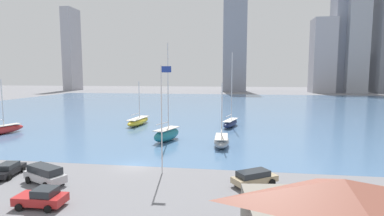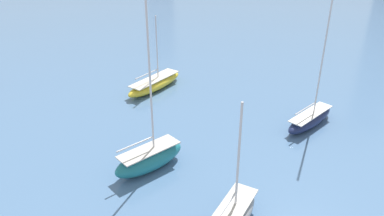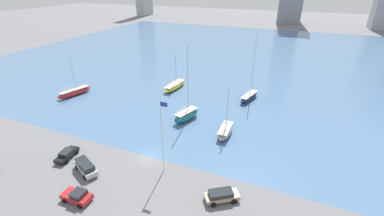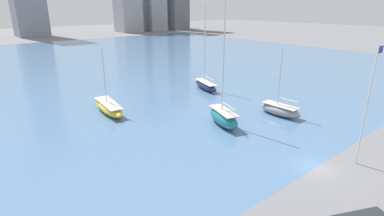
{
  "view_description": "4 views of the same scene",
  "coord_description": "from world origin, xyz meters",
  "px_view_note": "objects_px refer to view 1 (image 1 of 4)",
  "views": [
    {
      "loc": [
        12.58,
        -35.34,
        11.51
      ],
      "look_at": [
        5.5,
        13.75,
        5.94
      ],
      "focal_mm": 28.0,
      "sensor_mm": 36.0,
      "label": 1
    },
    {
      "loc": [
        18.72,
        -8.21,
        20.81
      ],
      "look_at": [
        3.21,
        18.5,
        5.23
      ],
      "focal_mm": 35.0,
      "sensor_mm": 36.0,
      "label": 2
    },
    {
      "loc": [
        20.92,
        -30.77,
        27.88
      ],
      "look_at": [
        3.73,
        11.1,
        5.09
      ],
      "focal_mm": 24.0,
      "sensor_mm": 36.0,
      "label": 3
    },
    {
      "loc": [
        -27.49,
        -13.11,
        16.1
      ],
      "look_at": [
        -1.66,
        18.36,
        2.13
      ],
      "focal_mm": 28.0,
      "sensor_mm": 36.0,
      "label": 4
    }
  ],
  "objects_px": {
    "flag_pole": "(162,116)",
    "sailboat_yellow": "(138,121)",
    "parked_wagon_tan": "(254,177)",
    "parked_pickup_red": "(42,198)",
    "sailboat_navy": "(230,123)",
    "parked_sedan_black": "(8,169)",
    "sailboat_teal": "(167,134)",
    "parked_suv_silver": "(45,174)",
    "boat_shed": "(342,215)",
    "sailboat_red": "(1,130)",
    "sailboat_gray": "(221,141)"
  },
  "relations": [
    {
      "from": "flag_pole",
      "to": "sailboat_teal",
      "type": "xyz_separation_m",
      "value": [
        -3.37,
        16.8,
        -5.56
      ]
    },
    {
      "from": "flag_pole",
      "to": "sailboat_teal",
      "type": "distance_m",
      "value": 18.01
    },
    {
      "from": "parked_sedan_black",
      "to": "parked_wagon_tan",
      "type": "bearing_deg",
      "value": -7.36
    },
    {
      "from": "sailboat_teal",
      "to": "parked_sedan_black",
      "type": "bearing_deg",
      "value": -105.69
    },
    {
      "from": "parked_pickup_red",
      "to": "parked_suv_silver",
      "type": "xyz_separation_m",
      "value": [
        -3.19,
        5.13,
        0.23
      ]
    },
    {
      "from": "sailboat_red",
      "to": "parked_pickup_red",
      "type": "xyz_separation_m",
      "value": [
        28.12,
        -28.04,
        -0.08
      ]
    },
    {
      "from": "boat_shed",
      "to": "sailboat_gray",
      "type": "bearing_deg",
      "value": 101.88
    },
    {
      "from": "sailboat_red",
      "to": "sailboat_teal",
      "type": "height_order",
      "value": "sailboat_teal"
    },
    {
      "from": "parked_pickup_red",
      "to": "sailboat_navy",
      "type": "bearing_deg",
      "value": 158.63
    },
    {
      "from": "flag_pole",
      "to": "sailboat_navy",
      "type": "relative_size",
      "value": 0.77
    },
    {
      "from": "sailboat_yellow",
      "to": "parked_pickup_red",
      "type": "relative_size",
      "value": 2.37
    },
    {
      "from": "boat_shed",
      "to": "parked_pickup_red",
      "type": "height_order",
      "value": "boat_shed"
    },
    {
      "from": "parked_suv_silver",
      "to": "sailboat_red",
      "type": "bearing_deg",
      "value": 71.92
    },
    {
      "from": "sailboat_red",
      "to": "parked_sedan_black",
      "type": "distance_m",
      "value": 28.69
    },
    {
      "from": "boat_shed",
      "to": "flag_pole",
      "type": "height_order",
      "value": "flag_pole"
    },
    {
      "from": "boat_shed",
      "to": "sailboat_yellow",
      "type": "distance_m",
      "value": 53.94
    },
    {
      "from": "sailboat_yellow",
      "to": "parked_sedan_black",
      "type": "bearing_deg",
      "value": -89.98
    },
    {
      "from": "sailboat_gray",
      "to": "parked_wagon_tan",
      "type": "height_order",
      "value": "sailboat_gray"
    },
    {
      "from": "sailboat_yellow",
      "to": "parked_suv_silver",
      "type": "bearing_deg",
      "value": -80.97
    },
    {
      "from": "sailboat_red",
      "to": "sailboat_teal",
      "type": "relative_size",
      "value": 0.63
    },
    {
      "from": "sailboat_navy",
      "to": "parked_suv_silver",
      "type": "height_order",
      "value": "sailboat_navy"
    },
    {
      "from": "parked_sedan_black",
      "to": "parked_pickup_red",
      "type": "height_order",
      "value": "parked_pickup_red"
    },
    {
      "from": "sailboat_teal",
      "to": "parked_suv_silver",
      "type": "height_order",
      "value": "sailboat_teal"
    },
    {
      "from": "sailboat_yellow",
      "to": "parked_suv_silver",
      "type": "xyz_separation_m",
      "value": [
        2.1,
        -37.16,
        0.19
      ]
    },
    {
      "from": "sailboat_teal",
      "to": "parked_sedan_black",
      "type": "relative_size",
      "value": 3.54
    },
    {
      "from": "parked_pickup_red",
      "to": "parked_suv_silver",
      "type": "distance_m",
      "value": 6.04
    },
    {
      "from": "parked_sedan_black",
      "to": "parked_wagon_tan",
      "type": "relative_size",
      "value": 0.95
    },
    {
      "from": "parked_sedan_black",
      "to": "parked_wagon_tan",
      "type": "xyz_separation_m",
      "value": [
        27.55,
        0.94,
        0.13
      ]
    },
    {
      "from": "sailboat_red",
      "to": "parked_sedan_black",
      "type": "bearing_deg",
      "value": -31.56
    },
    {
      "from": "sailboat_teal",
      "to": "parked_wagon_tan",
      "type": "relative_size",
      "value": 3.37
    },
    {
      "from": "parked_suv_silver",
      "to": "sailboat_gray",
      "type": "bearing_deg",
      "value": -18.18
    },
    {
      "from": "boat_shed",
      "to": "parked_suv_silver",
      "type": "relative_size",
      "value": 2.39
    },
    {
      "from": "parked_sedan_black",
      "to": "parked_wagon_tan",
      "type": "height_order",
      "value": "parked_wagon_tan"
    },
    {
      "from": "flag_pole",
      "to": "sailboat_yellow",
      "type": "relative_size",
      "value": 1.24
    },
    {
      "from": "boat_shed",
      "to": "parked_suv_silver",
      "type": "bearing_deg",
      "value": 156.33
    },
    {
      "from": "flag_pole",
      "to": "parked_sedan_black",
      "type": "bearing_deg",
      "value": -168.68
    },
    {
      "from": "sailboat_red",
      "to": "parked_suv_silver",
      "type": "bearing_deg",
      "value": -26.26
    },
    {
      "from": "flag_pole",
      "to": "sailboat_gray",
      "type": "height_order",
      "value": "flag_pole"
    },
    {
      "from": "flag_pole",
      "to": "sailboat_yellow",
      "type": "distance_m",
      "value": 35.35
    },
    {
      "from": "sailboat_gray",
      "to": "parked_suv_silver",
      "type": "distance_m",
      "value": 26.12
    },
    {
      "from": "parked_wagon_tan",
      "to": "flag_pole",
      "type": "bearing_deg",
      "value": -137.2
    },
    {
      "from": "sailboat_yellow",
      "to": "sailboat_teal",
      "type": "relative_size",
      "value": 0.6
    },
    {
      "from": "flag_pole",
      "to": "parked_suv_silver",
      "type": "height_order",
      "value": "flag_pole"
    },
    {
      "from": "sailboat_yellow",
      "to": "sailboat_teal",
      "type": "height_order",
      "value": "sailboat_teal"
    },
    {
      "from": "parked_suv_silver",
      "to": "parked_wagon_tan",
      "type": "relative_size",
      "value": 1.08
    },
    {
      "from": "boat_shed",
      "to": "parked_suv_silver",
      "type": "distance_m",
      "value": 28.07
    },
    {
      "from": "sailboat_red",
      "to": "parked_sedan_black",
      "type": "xyz_separation_m",
      "value": [
        19.23,
        -21.28,
        -0.15
      ]
    },
    {
      "from": "flag_pole",
      "to": "sailboat_navy",
      "type": "distance_m",
      "value": 33.84
    },
    {
      "from": "boat_shed",
      "to": "flag_pole",
      "type": "bearing_deg",
      "value": 132.32
    },
    {
      "from": "sailboat_navy",
      "to": "sailboat_yellow",
      "type": "bearing_deg",
      "value": -163.48
    }
  ]
}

